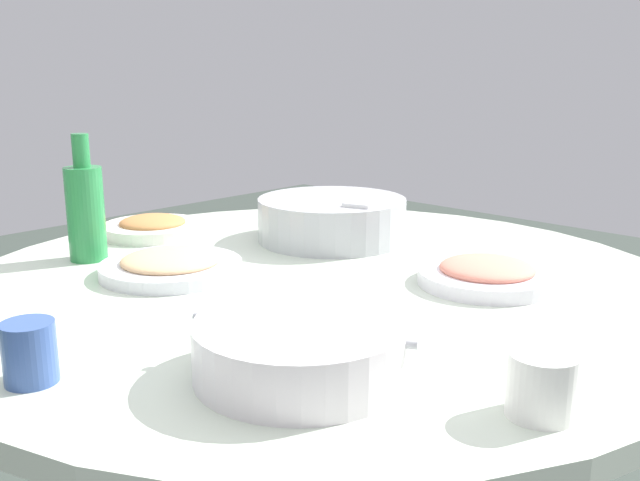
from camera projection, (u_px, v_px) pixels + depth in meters
The scene contains 9 objects.
round_dining_table at pixel (319, 347), 1.27m from camera, with size 1.26×1.26×0.77m.
rice_bowl at pixel (332, 218), 1.50m from camera, with size 0.31×0.31×0.10m.
soup_bowl at pixel (301, 351), 0.85m from camera, with size 0.25×0.26×0.07m.
dish_noodles at pixel (171, 265), 1.27m from camera, with size 0.25×0.25×0.04m.
dish_shrimp at pixel (487, 274), 1.21m from camera, with size 0.23×0.23×0.04m.
dish_tofu_braise at pixel (153, 227), 1.56m from camera, with size 0.21×0.21×0.04m.
green_bottle at pixel (85, 210), 1.34m from camera, with size 0.07×0.07×0.24m.
tea_cup_near at pixel (30, 352), 0.83m from camera, with size 0.06×0.06×0.07m, color #375597.
tea_cup_far at pixel (542, 385), 0.76m from camera, with size 0.07×0.07×0.07m, color white.
Camera 1 is at (-0.86, -0.82, 1.14)m, focal length 40.53 mm.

